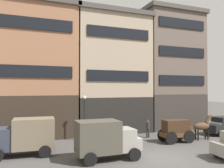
% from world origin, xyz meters
% --- Properties ---
extents(ground_plane, '(120.00, 120.00, 0.00)m').
position_xyz_m(ground_plane, '(0.00, 0.00, 0.00)').
color(ground_plane, '#4C4947').
extents(building_far_left, '(8.56, 6.04, 13.37)m').
position_xyz_m(building_far_left, '(-7.94, 11.02, 6.73)').
color(building_far_left, '#33281E').
rests_on(building_far_left, ground_plane).
extents(building_center_left, '(8.64, 6.04, 13.28)m').
position_xyz_m(building_center_left, '(0.31, 11.02, 6.68)').
color(building_center_left, black).
rests_on(building_center_left, ground_plane).
extents(building_center_right, '(7.93, 6.04, 14.49)m').
position_xyz_m(building_center_right, '(8.25, 11.02, 7.29)').
color(building_center_right, '#38332D').
rests_on(building_center_right, ground_plane).
extents(cargo_wagon, '(2.97, 1.64, 1.98)m').
position_xyz_m(cargo_wagon, '(3.86, 3.50, 1.15)').
color(cargo_wagon, brown).
rests_on(cargo_wagon, ground_plane).
extents(draft_horse, '(2.35, 0.68, 2.30)m').
position_xyz_m(draft_horse, '(6.81, 3.50, 1.27)').
color(draft_horse, '#513823').
rests_on(draft_horse, ground_plane).
extents(delivery_truck_near, '(4.37, 2.18, 2.62)m').
position_xyz_m(delivery_truck_near, '(-3.72, 0.90, 1.42)').
color(delivery_truck_near, gray).
rests_on(delivery_truck_near, ground_plane).
extents(delivery_truck_far, '(4.44, 2.34, 2.62)m').
position_xyz_m(delivery_truck_far, '(-8.78, 3.84, 1.42)').
color(delivery_truck_far, '#333847').
rests_on(delivery_truck_far, ground_plane).
extents(sedan_dark, '(3.85, 2.18, 1.83)m').
position_xyz_m(sedan_dark, '(10.52, 4.78, 0.91)').
color(sedan_dark, black).
rests_on(sedan_dark, ground_plane).
extents(pedestrian_officer, '(0.49, 0.49, 1.79)m').
position_xyz_m(pedestrian_officer, '(2.48, 6.16, 0.98)').
color(pedestrian_officer, '#38332D').
rests_on(pedestrian_officer, ground_plane).
extents(streetlamp_curbside, '(0.32, 0.32, 4.12)m').
position_xyz_m(streetlamp_curbside, '(-3.72, 6.75, 2.67)').
color(streetlamp_curbside, black).
rests_on(streetlamp_curbside, ground_plane).
extents(fire_hydrant_curbside, '(0.24, 0.24, 0.83)m').
position_xyz_m(fire_hydrant_curbside, '(6.77, 5.95, 0.43)').
color(fire_hydrant_curbside, maroon).
rests_on(fire_hydrant_curbside, ground_plane).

